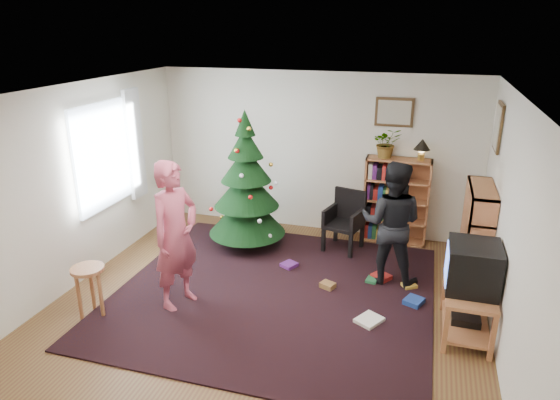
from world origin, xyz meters
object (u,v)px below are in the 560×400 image
(person_standing, at_px, (176,236))
(table_lamp, at_px, (422,146))
(tv_stand, at_px, (467,307))
(bookshelf_right, at_px, (476,235))
(christmas_tree, at_px, (246,192))
(stool, at_px, (89,279))
(potted_plant, at_px, (387,143))
(person_by_chair, at_px, (392,223))
(bookshelf_back, at_px, (396,200))
(crt_tv, at_px, (473,267))
(armchair, at_px, (345,218))
(picture_right, at_px, (498,127))
(picture_back, at_px, (394,112))

(person_standing, xyz_separation_m, table_lamp, (2.59, 2.59, 0.63))
(tv_stand, relative_size, person_standing, 0.51)
(bookshelf_right, xyz_separation_m, person_standing, (-3.35, -1.52, 0.22))
(christmas_tree, xyz_separation_m, stool, (-1.05, -2.29, -0.38))
(potted_plant, xyz_separation_m, table_lamp, (0.50, 0.00, -0.01))
(stool, distance_m, person_by_chair, 3.65)
(christmas_tree, height_order, bookshelf_back, christmas_tree)
(christmas_tree, distance_m, bookshelf_back, 2.24)
(christmas_tree, height_order, tv_stand, christmas_tree)
(person_standing, height_order, person_by_chair, person_standing)
(crt_tv, xyz_separation_m, person_by_chair, (-0.90, 0.95, 0.01))
(tv_stand, bearing_deg, armchair, 132.34)
(person_standing, bearing_deg, person_by_chair, -42.30)
(picture_right, xyz_separation_m, bookshelf_right, (-0.14, -0.48, -1.29))
(bookshelf_right, bearing_deg, stool, 115.93)
(armchair, xyz_separation_m, stool, (-2.45, -2.63, -0.00))
(stool, bearing_deg, person_standing, 31.38)
(person_standing, distance_m, table_lamp, 3.72)
(picture_back, bearing_deg, tv_stand, -65.89)
(picture_back, height_order, person_standing, picture_back)
(bookshelf_back, distance_m, crt_tv, 2.45)
(potted_plant, bearing_deg, picture_back, 63.51)
(bookshelf_back, xyz_separation_m, person_standing, (-2.29, -2.59, 0.22))
(armchair, bearing_deg, crt_tv, -33.45)
(person_by_chair, relative_size, potted_plant, 3.61)
(christmas_tree, relative_size, person_standing, 1.16)
(person_by_chair, bearing_deg, stool, 34.42)
(tv_stand, relative_size, potted_plant, 2.03)
(table_lamp, bearing_deg, tv_stand, -74.22)
(armchair, relative_size, table_lamp, 2.83)
(stool, bearing_deg, picture_back, 47.20)
(crt_tv, relative_size, potted_plant, 1.27)
(picture_right, bearing_deg, tv_stand, -98.70)
(potted_plant, bearing_deg, picture_right, -22.97)
(bookshelf_back, relative_size, stool, 2.13)
(bookshelf_right, bearing_deg, picture_right, -15.77)
(stool, xyz_separation_m, table_lamp, (3.43, 3.11, 1.04))
(picture_right, bearing_deg, bookshelf_right, -105.77)
(bookshelf_right, distance_m, armchair, 1.85)
(bookshelf_right, distance_m, stool, 4.66)
(bookshelf_right, xyz_separation_m, armchair, (-1.74, 0.59, -0.19))
(person_standing, bearing_deg, tv_stand, -65.33)
(person_by_chair, distance_m, potted_plant, 1.51)
(christmas_tree, xyz_separation_m, tv_stand, (3.02, -1.44, -0.53))
(bookshelf_right, relative_size, person_standing, 0.74)
(picture_right, relative_size, tv_stand, 0.66)
(bookshelf_right, bearing_deg, crt_tv, 174.09)
(person_by_chair, bearing_deg, person_standing, 33.76)
(christmas_tree, bearing_deg, person_by_chair, -13.10)
(crt_tv, bearing_deg, bookshelf_right, 84.09)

